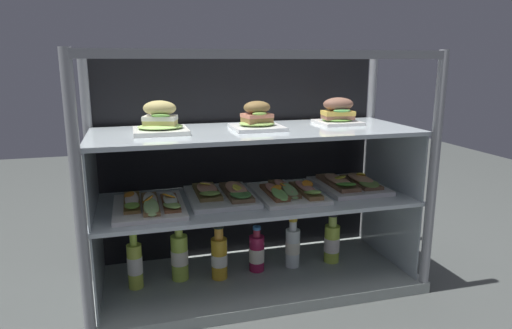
{
  "coord_description": "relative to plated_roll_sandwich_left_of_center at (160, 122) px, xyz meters",
  "views": [
    {
      "loc": [
        -0.46,
        -1.66,
        0.91
      ],
      "look_at": [
        0.0,
        0.0,
        0.51
      ],
      "focal_mm": 31.54,
      "sensor_mm": 36.0,
      "label": 1
    }
  ],
  "objects": [
    {
      "name": "open_sandwich_tray_center",
      "position": [
        0.5,
        -0.03,
        -0.3
      ],
      "size": [
        0.26,
        0.33,
        0.06
      ],
      "color": "white",
      "rests_on": "shelf_lower_glass"
    },
    {
      "name": "riser_lower_tier",
      "position": [
        0.36,
        -0.01,
        -0.49
      ],
      "size": [
        1.23,
        0.45,
        0.32
      ],
      "color": "silver",
      "rests_on": "case_base_deck"
    },
    {
      "name": "juice_bottle_front_right_end",
      "position": [
        0.37,
        0.02,
        -0.57
      ],
      "size": [
        0.06,
        0.06,
        0.2
      ],
      "color": "#9D1A44",
      "rests_on": "case_base_deck"
    },
    {
      "name": "ground_plane",
      "position": [
        0.36,
        -0.01,
        -0.7
      ],
      "size": [
        6.0,
        6.0,
        0.02
      ],
      "primitive_type": "cube",
      "color": "#434644",
      "rests_on": "ground"
    },
    {
      "name": "juice_bottle_front_fourth",
      "position": [
        0.53,
        0.02,
        -0.56
      ],
      "size": [
        0.06,
        0.06,
        0.22
      ],
      "color": "white",
      "rests_on": "case_base_deck"
    },
    {
      "name": "plated_roll_sandwich_far_left",
      "position": [
        0.74,
        0.05,
        0.0
      ],
      "size": [
        0.17,
        0.17,
        0.11
      ],
      "color": "white",
      "rests_on": "shelf_upper_glass"
    },
    {
      "name": "riser_upper_tier",
      "position": [
        0.36,
        -0.01,
        -0.19
      ],
      "size": [
        1.23,
        0.45,
        0.26
      ],
      "color": "silver",
      "rests_on": "shelf_lower_glass"
    },
    {
      "name": "case_base_deck",
      "position": [
        0.36,
        -0.01,
        -0.67
      ],
      "size": [
        1.31,
        0.52,
        0.04
      ],
      "primitive_type": "cube",
      "color": "#98A19C",
      "rests_on": "ground"
    },
    {
      "name": "juice_bottle_front_middle",
      "position": [
        0.72,
        0.02,
        -0.56
      ],
      "size": [
        0.07,
        0.07,
        0.22
      ],
      "color": "#B8D244",
      "rests_on": "case_base_deck"
    },
    {
      "name": "juice_bottle_tucked_behind",
      "position": [
        -0.12,
        0.0,
        -0.55
      ],
      "size": [
        0.06,
        0.06,
        0.24
      ],
      "color": "#C0D246",
      "rests_on": "case_base_deck"
    },
    {
      "name": "open_sandwich_tray_near_right_corner",
      "position": [
        0.23,
        0.01,
        -0.3
      ],
      "size": [
        0.26,
        0.33,
        0.07
      ],
      "color": "white",
      "rests_on": "shelf_lower_glass"
    },
    {
      "name": "open_sandwich_tray_right_of_center",
      "position": [
        -0.05,
        -0.04,
        -0.3
      ],
      "size": [
        0.26,
        0.33,
        0.06
      ],
      "color": "white",
      "rests_on": "shelf_lower_glass"
    },
    {
      "name": "case_frame",
      "position": [
        0.36,
        0.12,
        -0.17
      ],
      "size": [
        1.31,
        0.52,
        0.95
      ],
      "color": "gray",
      "rests_on": "ground"
    },
    {
      "name": "plated_roll_sandwich_center",
      "position": [
        0.37,
        -0.01,
        -0.0
      ],
      "size": [
        0.19,
        0.19,
        0.11
      ],
      "color": "white",
      "rests_on": "shelf_upper_glass"
    },
    {
      "name": "plated_roll_sandwich_left_of_center",
      "position": [
        0.0,
        0.0,
        0.0
      ],
      "size": [
        0.2,
        0.2,
        0.12
      ],
      "color": "white",
      "rests_on": "shelf_upper_glass"
    },
    {
      "name": "shelf_lower_glass",
      "position": [
        0.36,
        -0.01,
        -0.33
      ],
      "size": [
        1.25,
        0.47,
        0.02
      ],
      "primitive_type": "cube",
      "color": "silver",
      "rests_on": "riser_lower_tier"
    },
    {
      "name": "shelf_upper_glass",
      "position": [
        0.36,
        -0.01,
        -0.05
      ],
      "size": [
        1.25,
        0.47,
        0.02
      ],
      "primitive_type": "cube",
      "color": "silver",
      "rests_on": "riser_upper_tier"
    },
    {
      "name": "juice_bottle_front_left_end",
      "position": [
        0.05,
        0.03,
        -0.55
      ],
      "size": [
        0.07,
        0.07,
        0.23
      ],
      "color": "#AED046",
      "rests_on": "case_base_deck"
    },
    {
      "name": "juice_bottle_back_center",
      "position": [
        0.21,
        -0.0,
        -0.56
      ],
      "size": [
        0.07,
        0.07,
        0.23
      ],
      "color": "gold",
      "rests_on": "case_base_deck"
    },
    {
      "name": "open_sandwich_tray_mid_left",
      "position": [
        0.79,
        0.01,
        -0.3
      ],
      "size": [
        0.26,
        0.33,
        0.07
      ],
      "color": "white",
      "rests_on": "shelf_lower_glass"
    }
  ]
}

